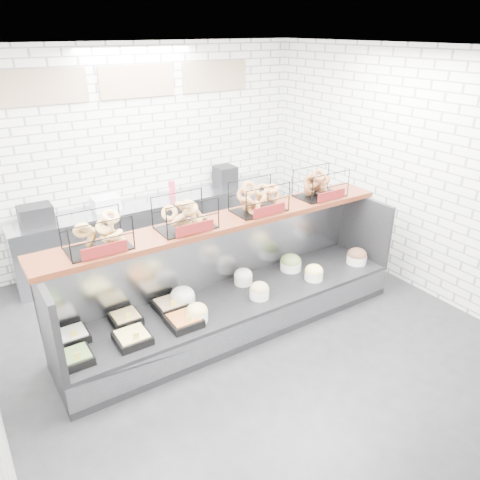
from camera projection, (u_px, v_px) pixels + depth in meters
ground at (250, 338)px, 5.21m from camera, size 5.50×5.50×0.00m
room_shell at (219, 145)px, 4.81m from camera, size 5.02×5.51×3.01m
display_case at (232, 300)px, 5.33m from camera, size 4.00×0.90×1.20m
bagel_shelf at (223, 208)px, 5.03m from camera, size 4.10×0.50×0.40m
prep_counter at (157, 228)px, 6.87m from camera, size 4.00×0.60×1.20m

